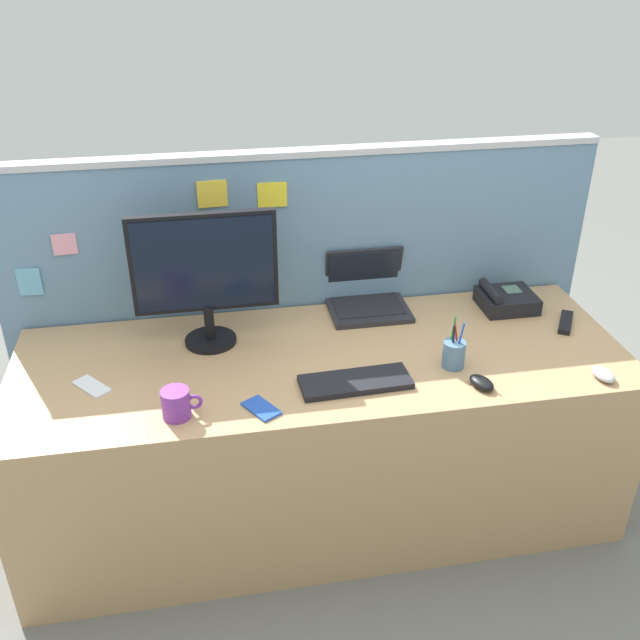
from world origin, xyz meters
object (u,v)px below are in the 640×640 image
object	(u,v)px
laptop	(366,294)
computer_mouse_right_hand	(482,383)
keyboard_main	(355,382)
cell_phone_blue_case	(261,408)
computer_mouse_left_hand	(603,374)
cell_phone_white_slab	(92,387)
pen_cup	(454,354)
desk_phone	(506,299)
coffee_mug	(177,404)
tv_remote	(566,322)
desktop_monitor	(205,270)

from	to	relation	value
laptop	computer_mouse_right_hand	world-z (taller)	laptop
keyboard_main	computer_mouse_right_hand	distance (m)	0.42
laptop	keyboard_main	bearing A→B (deg)	-107.05
keyboard_main	cell_phone_blue_case	distance (m)	0.33
computer_mouse_left_hand	cell_phone_white_slab	bearing A→B (deg)	165.46
laptop	computer_mouse_left_hand	xyz separation A→B (m)	(0.67, -0.65, -0.04)
computer_mouse_left_hand	pen_cup	distance (m)	0.50
desk_phone	coffee_mug	distance (m)	1.39
cell_phone_blue_case	coffee_mug	world-z (taller)	coffee_mug
laptop	tv_remote	size ratio (longest dim) A/B	1.82
keyboard_main	pen_cup	size ratio (longest dim) A/B	1.98
coffee_mug	desk_phone	bearing A→B (deg)	21.23
cell_phone_white_slab	cell_phone_blue_case	world-z (taller)	same
cell_phone_blue_case	computer_mouse_left_hand	bearing A→B (deg)	-32.20
computer_mouse_right_hand	coffee_mug	world-z (taller)	coffee_mug
laptop	computer_mouse_left_hand	bearing A→B (deg)	-44.07
keyboard_main	coffee_mug	bearing A→B (deg)	-175.43
computer_mouse_right_hand	desktop_monitor	bearing A→B (deg)	132.36
keyboard_main	cell_phone_blue_case	bearing A→B (deg)	-167.90
computer_mouse_left_hand	tv_remote	world-z (taller)	computer_mouse_left_hand
pen_cup	computer_mouse_left_hand	bearing A→B (deg)	-18.77
pen_cup	cell_phone_white_slab	distance (m)	1.23
laptop	pen_cup	size ratio (longest dim) A/B	1.66
laptop	pen_cup	world-z (taller)	laptop
pen_cup	tv_remote	size ratio (longest dim) A/B	1.10
computer_mouse_right_hand	cell_phone_blue_case	size ratio (longest dim) A/B	0.79
desktop_monitor	pen_cup	distance (m)	0.91
computer_mouse_right_hand	cell_phone_white_slab	world-z (taller)	computer_mouse_right_hand
cell_phone_white_slab	tv_remote	xyz separation A→B (m)	(1.75, 0.12, 0.01)
cell_phone_white_slab	cell_phone_blue_case	distance (m)	0.58
keyboard_main	computer_mouse_left_hand	distance (m)	0.84
desktop_monitor	computer_mouse_left_hand	distance (m)	1.41
computer_mouse_right_hand	coffee_mug	size ratio (longest dim) A/B	0.78
keyboard_main	desk_phone	bearing A→B (deg)	28.77
desk_phone	keyboard_main	distance (m)	0.83
cell_phone_white_slab	tv_remote	bearing A→B (deg)	-35.66
desktop_monitor	pen_cup	world-z (taller)	desktop_monitor
desktop_monitor	coffee_mug	distance (m)	0.52
keyboard_main	tv_remote	distance (m)	0.92
desktop_monitor	coffee_mug	world-z (taller)	desktop_monitor
desktop_monitor	coffee_mug	size ratio (longest dim) A/B	4.00
keyboard_main	cell_phone_white_slab	world-z (taller)	keyboard_main
computer_mouse_left_hand	tv_remote	bearing A→B (deg)	75.90
computer_mouse_right_hand	coffee_mug	xyz separation A→B (m)	(-0.99, 0.01, 0.03)
desk_phone	computer_mouse_left_hand	distance (m)	0.55
computer_mouse_right_hand	pen_cup	xyz separation A→B (m)	(-0.05, 0.14, 0.04)
desk_phone	computer_mouse_right_hand	xyz separation A→B (m)	(-0.30, -0.52, -0.02)
desktop_monitor	keyboard_main	xyz separation A→B (m)	(0.46, -0.37, -0.28)
cell_phone_white_slab	cell_phone_blue_case	xyz separation A→B (m)	(0.54, -0.22, 0.00)
computer_mouse_right_hand	pen_cup	distance (m)	0.15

